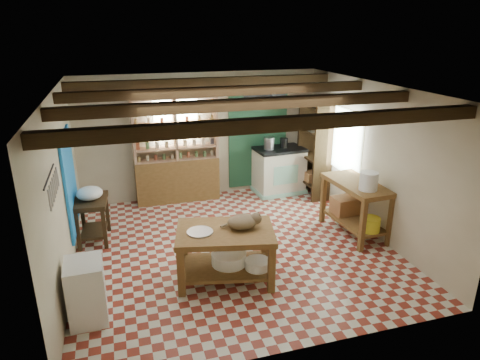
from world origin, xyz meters
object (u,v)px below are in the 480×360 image
object	(u,v)px
white_cabinet	(86,291)
right_counter	(355,208)
prep_table	(93,220)
work_table	(225,254)
stove	(279,170)
cat	(243,222)

from	to	relation	value
white_cabinet	right_counter	distance (m)	4.55
prep_table	right_counter	world-z (taller)	right_counter
work_table	white_cabinet	world-z (taller)	white_cabinet
stove	right_counter	size ratio (longest dim) A/B	0.77
stove	right_counter	bearing A→B (deg)	-80.80
white_cabinet	right_counter	size ratio (longest dim) A/B	0.60
right_counter	cat	size ratio (longest dim) A/B	3.04
white_cabinet	cat	bearing A→B (deg)	8.71
prep_table	right_counter	bearing A→B (deg)	-8.78
right_counter	prep_table	bearing A→B (deg)	163.22
work_table	right_counter	distance (m)	2.64
prep_table	right_counter	size ratio (longest dim) A/B	0.57
prep_table	work_table	bearing A→B (deg)	-39.50
work_table	prep_table	size ratio (longest dim) A/B	1.79
work_table	stove	bearing A→B (deg)	68.82
work_table	prep_table	bearing A→B (deg)	148.77
stove	cat	size ratio (longest dim) A/B	2.36
work_table	cat	size ratio (longest dim) A/B	3.11
white_cabinet	cat	world-z (taller)	cat
work_table	cat	xyz separation A→B (m)	(0.25, -0.00, 0.48)
cat	prep_table	bearing A→B (deg)	142.37
work_table	stove	world-z (taller)	stove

